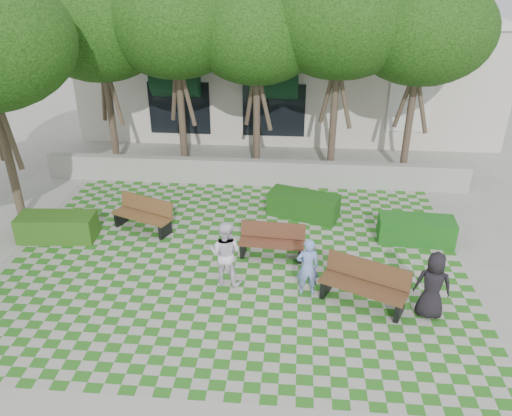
# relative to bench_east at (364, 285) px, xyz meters

# --- Properties ---
(ground) EXTENTS (90.00, 90.00, 0.00)m
(ground) POSITION_rel_bench_east_xyz_m (-3.19, 0.48, -0.51)
(ground) COLOR gray
(ground) RESTS_ON ground
(lawn) EXTENTS (12.00, 12.00, 0.00)m
(lawn) POSITION_rel_bench_east_xyz_m (-3.19, 1.48, -0.50)
(lawn) COLOR #2B721E
(lawn) RESTS_ON ground
(retaining_wall) EXTENTS (15.00, 0.36, 0.90)m
(retaining_wall) POSITION_rel_bench_east_xyz_m (-3.19, 6.68, -0.06)
(retaining_wall) COLOR #9E9B93
(retaining_wall) RESTS_ON ground
(bench_east) EXTENTS (2.09, 1.43, 1.05)m
(bench_east) POSITION_rel_bench_east_xyz_m (0.00, 0.00, 0.00)
(bench_east) COLOR #50311B
(bench_east) RESTS_ON ground
(bench_mid) EXTENTS (1.79, 0.71, 0.92)m
(bench_mid) POSITION_rel_bench_east_xyz_m (-2.25, 1.90, -0.06)
(bench_mid) COLOR #542C1C
(bench_mid) RESTS_ON ground
(bench_west) EXTENTS (1.95, 1.28, 0.97)m
(bench_west) POSITION_rel_bench_east_xyz_m (-6.14, 3.08, -0.04)
(bench_west) COLOR brown
(bench_west) RESTS_ON ground
(hedge_east) EXTENTS (2.14, 0.96, 0.73)m
(hedge_east) POSITION_rel_bench_east_xyz_m (1.79, 3.03, -0.14)
(hedge_east) COLOR #155116
(hedge_east) RESTS_ON ground
(hedge_midright) EXTENTS (2.33, 1.49, 0.76)m
(hedge_midright) POSITION_rel_bench_east_xyz_m (-1.40, 4.32, -0.13)
(hedge_midright) COLOR #174612
(hedge_midright) RESTS_ON ground
(hedge_west) EXTENTS (2.21, 1.02, 0.76)m
(hedge_west) POSITION_rel_bench_east_xyz_m (-8.45, 2.29, -0.13)
(hedge_west) COLOR #244F15
(hedge_west) RESTS_ON ground
(person_blue) EXTENTS (0.60, 0.44, 1.51)m
(person_blue) POSITION_rel_bench_east_xyz_m (-1.32, 0.27, 0.25)
(person_blue) COLOR #7791D9
(person_blue) RESTS_ON ground
(person_dark) EXTENTS (0.88, 0.67, 1.63)m
(person_dark) POSITION_rel_bench_east_xyz_m (1.44, -0.32, 0.31)
(person_dark) COLOR black
(person_dark) RESTS_ON ground
(person_white) EXTENTS (0.95, 0.81, 1.69)m
(person_white) POSITION_rel_bench_east_xyz_m (-3.32, 0.58, 0.34)
(person_white) COLOR white
(person_white) RESTS_ON ground
(tree_row) EXTENTS (17.70, 13.40, 7.41)m
(tree_row) POSITION_rel_bench_east_xyz_m (-5.05, 6.43, 4.67)
(tree_row) COLOR #47382B
(tree_row) RESTS_ON ground
(building) EXTENTS (18.00, 8.92, 5.15)m
(building) POSITION_rel_bench_east_xyz_m (-2.26, 14.56, 2.01)
(building) COLOR beige
(building) RESTS_ON ground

